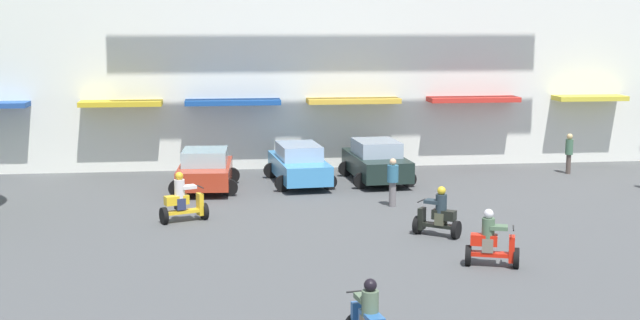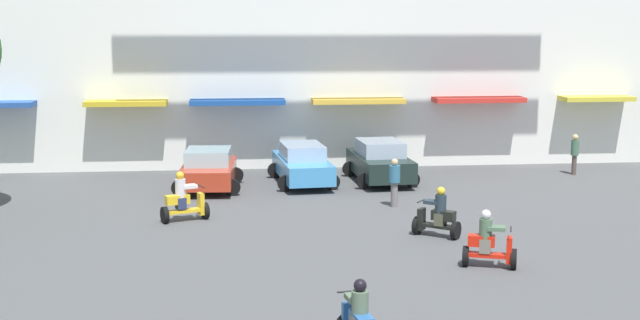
# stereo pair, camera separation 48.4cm
# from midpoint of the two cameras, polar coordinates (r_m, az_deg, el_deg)

# --- Properties ---
(ground_plane) EXTENTS (128.00, 128.00, 0.00)m
(ground_plane) POSITION_cam_midpoint_polar(r_m,az_deg,el_deg) (19.89, 10.75, -8.89)
(ground_plane) COLOR #494B4C
(parked_car_0) EXTENTS (2.58, 3.93, 1.49)m
(parked_car_0) POSITION_cam_midpoint_polar(r_m,az_deg,el_deg) (31.42, -7.04, -0.62)
(parked_car_0) COLOR #AD351F
(parked_car_0) RESTS_ON ground
(parked_car_1) EXTENTS (2.56, 4.55, 1.53)m
(parked_car_1) POSITION_cam_midpoint_polar(r_m,az_deg,el_deg) (32.25, -0.76, -0.26)
(parked_car_1) COLOR #3F8CC7
(parked_car_1) RESTS_ON ground
(parked_car_2) EXTENTS (2.59, 4.32, 1.60)m
(parked_car_2) POSITION_cam_midpoint_polar(r_m,az_deg,el_deg) (32.73, 4.46, -0.09)
(parked_car_2) COLOR black
(parked_car_2) RESTS_ON ground
(scooter_rider_3) EXTENTS (1.54, 1.02, 1.57)m
(scooter_rider_3) POSITION_cam_midpoint_polar(r_m,az_deg,el_deg) (26.59, -8.59, -2.72)
(scooter_rider_3) COLOR black
(scooter_rider_3) RESTS_ON ground
(scooter_rider_6) EXTENTS (1.43, 0.92, 1.49)m
(scooter_rider_6) POSITION_cam_midpoint_polar(r_m,az_deg,el_deg) (21.94, 11.88, -5.51)
(scooter_rider_6) COLOR black
(scooter_rider_6) RESTS_ON ground
(scooter_rider_8) EXTENTS (1.38, 1.22, 1.48)m
(scooter_rider_8) POSITION_cam_midpoint_polar(r_m,az_deg,el_deg) (24.71, 8.43, -3.76)
(scooter_rider_8) COLOR black
(scooter_rider_8) RESTS_ON ground
(pedestrian_2) EXTENTS (0.52, 0.52, 1.63)m
(pedestrian_2) POSITION_cam_midpoint_polar(r_m,az_deg,el_deg) (28.38, 5.50, -1.32)
(pedestrian_2) COLOR slate
(pedestrian_2) RESTS_ON ground
(pedestrian_3) EXTENTS (0.33, 0.33, 1.64)m
(pedestrian_3) POSITION_cam_midpoint_polar(r_m,az_deg,el_deg) (35.67, 17.07, 0.56)
(pedestrian_3) COLOR #4F433B
(pedestrian_3) RESTS_ON ground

